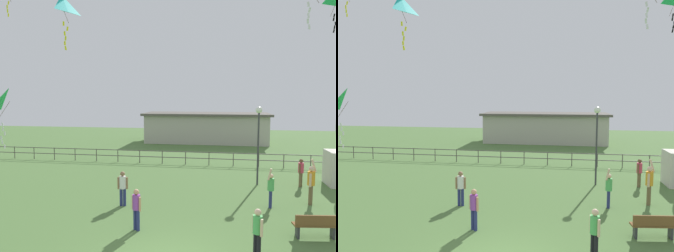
% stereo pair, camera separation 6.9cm
% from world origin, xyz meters
% --- Properties ---
extents(lamppost, '(0.36, 0.36, 4.32)m').
position_xyz_m(lamppost, '(3.48, 9.32, 3.15)').
color(lamppost, '#38383D').
rests_on(lamppost, ground_plane).
extents(park_bench, '(1.54, 0.60, 0.85)m').
position_xyz_m(park_bench, '(4.73, 2.71, 0.46)').
color(park_bench, brown).
rests_on(park_bench, ground_plane).
extents(person_0, '(0.29, 0.40, 1.52)m').
position_xyz_m(person_0, '(5.74, 9.28, 0.88)').
color(person_0, brown).
rests_on(person_0, ground_plane).
extents(person_1, '(0.47, 0.29, 1.55)m').
position_xyz_m(person_1, '(-2.80, 4.77, 0.89)').
color(person_1, navy).
rests_on(person_1, ground_plane).
extents(person_3, '(0.28, 0.41, 1.53)m').
position_xyz_m(person_3, '(2.59, 0.96, 0.88)').
color(person_3, black).
rests_on(person_3, ground_plane).
extents(person_4, '(0.44, 0.52, 2.05)m').
position_xyz_m(person_4, '(5.49, 6.34, 1.03)').
color(person_4, brown).
rests_on(person_4, ground_plane).
extents(person_5, '(0.32, 0.46, 1.77)m').
position_xyz_m(person_5, '(3.65, 5.62, 0.89)').
color(person_5, navy).
rests_on(person_5, ground_plane).
extents(person_7, '(0.40, 0.29, 1.52)m').
position_xyz_m(person_7, '(-1.51, 2.34, 0.88)').
color(person_7, navy).
rests_on(person_7, ground_plane).
extents(kite_2, '(1.25, 1.19, 2.93)m').
position_xyz_m(kite_2, '(-8.96, 5.84, 4.52)').
color(kite_2, '#1EB759').
extents(kite_4, '(0.83, 1.20, 2.49)m').
position_xyz_m(kite_4, '(-5.87, 5.59, 8.96)').
color(kite_4, '#19B2B2').
extents(waterfront_railing, '(36.01, 0.06, 0.95)m').
position_xyz_m(waterfront_railing, '(-0.29, 14.00, 0.63)').
color(waterfront_railing, '#4C4742').
rests_on(waterfront_railing, ground_plane).
extents(pavilion_building, '(13.21, 5.60, 3.14)m').
position_xyz_m(pavilion_building, '(-0.14, 26.00, 1.59)').
color(pavilion_building, '#B7B2A3').
rests_on(pavilion_building, ground_plane).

